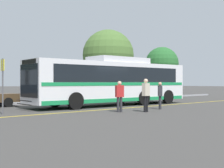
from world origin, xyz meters
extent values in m
plane|color=#423F3D|center=(0.00, 0.00, 0.00)|extent=(220.00, 220.00, 0.00)
cube|color=gold|center=(1.01, -1.94, 0.00)|extent=(31.93, 0.20, 0.01)
cube|color=#99999E|center=(1.01, 5.26, 0.07)|extent=(39.93, 0.36, 0.15)
cube|color=white|center=(1.01, 0.26, 1.60)|extent=(12.03, 3.03, 2.56)
cube|color=black|center=(1.01, 0.26, 2.09)|extent=(10.36, 3.00, 1.01)
cube|color=#198C4C|center=(1.01, 0.26, 1.46)|extent=(11.79, 3.06, 0.20)
cube|color=#198C4C|center=(1.01, 0.26, 0.44)|extent=(11.79, 3.05, 0.24)
cube|color=black|center=(-4.97, 0.51, 1.65)|extent=(0.13, 2.23, 1.87)
cube|color=black|center=(-4.97, 0.51, 2.73)|extent=(0.11, 1.77, 0.24)
cube|color=silver|center=(1.60, 0.23, 3.08)|extent=(4.26, 2.20, 0.40)
cube|color=black|center=(-5.25, 0.52, 0.55)|extent=(0.12, 1.90, 0.04)
cube|color=black|center=(-5.25, 0.52, 0.35)|extent=(0.12, 1.90, 0.04)
cylinder|color=black|center=(-2.74, -0.80, 0.50)|extent=(1.01, 0.32, 1.00)
cylinder|color=black|center=(-2.64, 1.63, 0.50)|extent=(1.01, 0.32, 1.00)
cylinder|color=black|center=(2.75, -1.03, 0.50)|extent=(1.01, 0.32, 1.00)
cylinder|color=black|center=(2.85, 1.40, 0.50)|extent=(1.01, 0.32, 1.00)
cylinder|color=black|center=(5.25, -1.14, 0.50)|extent=(1.01, 0.32, 1.00)
cylinder|color=black|center=(5.35, 1.29, 0.50)|extent=(1.01, 0.32, 1.00)
cylinder|color=black|center=(-4.89, 3.53, 0.30)|extent=(0.60, 0.21, 0.60)
cylinder|color=#2D2D33|center=(1.03, -3.93, 0.38)|extent=(0.14, 0.14, 0.77)
cylinder|color=#2D2D33|center=(1.15, -3.81, 0.38)|extent=(0.14, 0.14, 0.77)
cube|color=#333338|center=(1.09, -3.87, 1.07)|extent=(0.45, 0.46, 0.61)
sphere|color=tan|center=(1.09, -3.87, 1.47)|extent=(0.21, 0.21, 0.21)
cylinder|color=black|center=(-0.88, -4.49, 0.42)|extent=(0.14, 0.14, 0.85)
cylinder|color=black|center=(-0.71, -4.47, 0.42)|extent=(0.14, 0.14, 0.85)
cube|color=beige|center=(-0.80, -4.48, 1.19)|extent=(0.45, 0.28, 0.67)
sphere|color=beige|center=(-0.80, -4.48, 1.64)|extent=(0.23, 0.23, 0.23)
cylinder|color=#2D2D33|center=(-1.82, -3.66, 0.39)|extent=(0.14, 0.14, 0.79)
cylinder|color=#2D2D33|center=(-1.98, -3.60, 0.39)|extent=(0.14, 0.14, 0.79)
cube|color=red|center=(-1.90, -3.63, 1.10)|extent=(0.47, 0.35, 0.63)
sphere|color=beige|center=(-1.90, -3.63, 1.52)|extent=(0.21, 0.21, 0.21)
cylinder|color=#59595E|center=(-6.92, -0.63, 1.37)|extent=(0.07, 0.07, 2.74)
cube|color=yellow|center=(-6.92, -0.63, 2.41)|extent=(0.05, 0.40, 0.56)
cylinder|color=#513823|center=(7.19, 7.83, 1.18)|extent=(0.28, 0.28, 2.35)
sphere|color=#4C7033|center=(7.19, 7.83, 4.26)|extent=(5.09, 5.09, 5.09)
cylinder|color=#513823|center=(15.36, 7.72, 1.15)|extent=(0.28, 0.28, 2.31)
sphere|color=#28662D|center=(15.36, 7.72, 3.76)|extent=(3.87, 3.87, 3.87)
camera|label=1|loc=(-12.99, -15.58, 1.55)|focal=50.00mm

